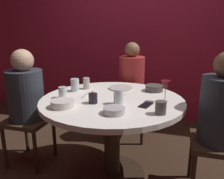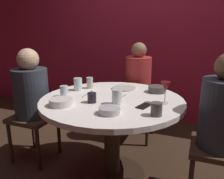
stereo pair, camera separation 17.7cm
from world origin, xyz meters
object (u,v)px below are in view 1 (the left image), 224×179
at_px(bowl_small_white, 154,88).
at_px(cup_center_front, 119,97).
at_px(cup_near_candle, 161,108).
at_px(wine_glass, 166,86).
at_px(dinner_plate, 121,88).
at_px(dining_table, 112,118).
at_px(cell_phone, 146,105).
at_px(seated_diner_back, 131,81).
at_px(cup_by_left_diner, 86,83).
at_px(seated_diner_right, 222,111).
at_px(cup_by_right_diner, 63,92).
at_px(seated_diner_left, 26,95).
at_px(bowl_serving_large, 114,110).
at_px(bowl_salad_center, 62,104).
at_px(candle_holder, 93,98).
at_px(cup_far_edge, 75,85).

xyz_separation_m(bowl_small_white, cup_center_front, (-0.23, -0.46, 0.03)).
distance_m(bowl_small_white, cup_near_candle, 0.60).
xyz_separation_m(wine_glass, dinner_plate, (-0.44, 0.30, -0.12)).
relative_size(dining_table, cell_phone, 8.62).
height_order(seated_diner_back, dinner_plate, seated_diner_back).
height_order(dinner_plate, cell_phone, dinner_plate).
height_order(cup_by_left_diner, cup_center_front, cup_center_front).
xyz_separation_m(seated_diner_back, seated_diner_right, (0.85, -0.83, 0.01)).
bearing_deg(cup_near_candle, cell_phone, 128.92).
relative_size(dinner_plate, cup_by_right_diner, 2.43).
distance_m(wine_glass, cell_phone, 0.23).
bearing_deg(cup_center_front, seated_diner_left, 172.79).
relative_size(dinner_plate, cup_center_front, 1.95).
xyz_separation_m(dining_table, bowl_small_white, (0.31, 0.34, 0.20)).
relative_size(wine_glass, bowl_serving_large, 1.15).
bearing_deg(bowl_salad_center, bowl_small_white, 46.35).
height_order(seated_diner_back, cup_near_candle, seated_diner_back).
distance_m(bowl_serving_large, bowl_salad_center, 0.41).
relative_size(candle_holder, cup_by_left_diner, 0.94).
bearing_deg(wine_glass, cup_far_edge, 173.74).
bearing_deg(cell_phone, wine_glass, -119.36).
bearing_deg(cup_center_front, dinner_plate, 101.96).
height_order(cup_by_right_diner, cup_center_front, cup_center_front).
distance_m(seated_diner_right, cup_near_candle, 0.50).
distance_m(cell_phone, cup_center_front, 0.22).
bearing_deg(wine_glass, cell_phone, -134.83).
bearing_deg(cell_phone, cup_near_candle, 144.38).
bearing_deg(candle_holder, dining_table, 53.96).
bearing_deg(seated_diner_right, cup_center_front, 8.77).
distance_m(cell_phone, cup_near_candle, 0.20).
bearing_deg(cup_center_front, seated_diner_back, 95.25).
relative_size(cell_phone, cup_by_right_diner, 1.46).
bearing_deg(seated_diner_right, wine_glass, -5.44).
distance_m(wine_glass, dinner_plate, 0.55).
height_order(candle_holder, cup_by_left_diner, cup_by_left_diner).
xyz_separation_m(bowl_small_white, cup_far_edge, (-0.71, -0.21, 0.03)).
bearing_deg(seated_diner_right, bowl_small_white, -32.16).
bearing_deg(cup_near_candle, seated_diner_back, 111.36).
height_order(seated_diner_back, cell_phone, seated_diner_back).
height_order(bowl_salad_center, cup_center_front, cup_center_front).
height_order(bowl_small_white, cup_by_right_diner, cup_by_right_diner).
bearing_deg(candle_holder, seated_diner_back, 83.51).
xyz_separation_m(seated_diner_left, cell_phone, (1.15, -0.09, 0.04)).
bearing_deg(cell_phone, cup_by_right_diner, 15.38).
bearing_deg(dinner_plate, bowl_small_white, 0.71).
relative_size(candle_holder, bowl_salad_center, 0.58).
height_order(cell_phone, bowl_serving_large, bowl_serving_large).
distance_m(cell_phone, cup_by_left_diner, 0.71).
bearing_deg(seated_diner_right, bowl_serving_large, 23.73).
bearing_deg(cup_far_edge, dinner_plate, 27.74).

